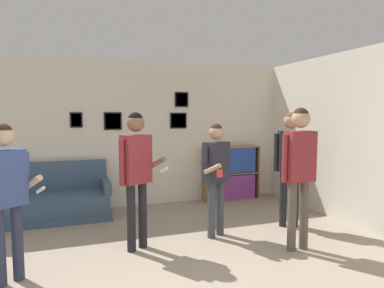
{
  "coord_description": "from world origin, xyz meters",
  "views": [
    {
      "loc": [
        -0.85,
        -2.54,
        1.74
      ],
      "look_at": [
        0.69,
        1.9,
        1.32
      ],
      "focal_mm": 32.0,
      "sensor_mm": 36.0,
      "label": 1
    }
  ],
  "objects_px": {
    "bookshelf": "(231,173)",
    "drinking_cup": "(222,144)",
    "couch": "(54,201)",
    "person_player_foreground_left": "(6,187)",
    "person_player_foreground_center": "(136,165)",
    "person_watcher_holding_cup": "(216,168)",
    "person_spectator_near_bookshelf": "(300,162)",
    "person_spectator_far_right": "(290,156)"
  },
  "relations": [
    {
      "from": "bookshelf",
      "to": "drinking_cup",
      "type": "bearing_deg",
      "value": 179.78
    },
    {
      "from": "couch",
      "to": "bookshelf",
      "type": "bearing_deg",
      "value": 3.33
    },
    {
      "from": "person_player_foreground_left",
      "to": "person_player_foreground_center",
      "type": "bearing_deg",
      "value": 17.73
    },
    {
      "from": "bookshelf",
      "to": "person_player_foreground_left",
      "type": "distance_m",
      "value": 4.35
    },
    {
      "from": "person_watcher_holding_cup",
      "to": "person_spectator_near_bookshelf",
      "type": "xyz_separation_m",
      "value": [
        0.8,
        -0.79,
        0.16
      ]
    },
    {
      "from": "bookshelf",
      "to": "drinking_cup",
      "type": "height_order",
      "value": "drinking_cup"
    },
    {
      "from": "bookshelf",
      "to": "couch",
      "type": "bearing_deg",
      "value": -176.67
    },
    {
      "from": "drinking_cup",
      "to": "person_spectator_near_bookshelf",
      "type": "bearing_deg",
      "value": -91.95
    },
    {
      "from": "person_player_foreground_center",
      "to": "drinking_cup",
      "type": "relative_size",
      "value": 16.9
    },
    {
      "from": "couch",
      "to": "person_spectator_near_bookshelf",
      "type": "distance_m",
      "value": 3.93
    },
    {
      "from": "person_watcher_holding_cup",
      "to": "person_spectator_far_right",
      "type": "bearing_deg",
      "value": 1.38
    },
    {
      "from": "couch",
      "to": "person_player_foreground_center",
      "type": "height_order",
      "value": "person_player_foreground_center"
    },
    {
      "from": "drinking_cup",
      "to": "person_player_foreground_left",
      "type": "bearing_deg",
      "value": -145.49
    },
    {
      "from": "person_player_foreground_left",
      "to": "drinking_cup",
      "type": "xyz_separation_m",
      "value": [
        3.41,
        2.35,
        0.13
      ]
    },
    {
      "from": "person_spectator_far_right",
      "to": "drinking_cup",
      "type": "height_order",
      "value": "person_spectator_far_right"
    },
    {
      "from": "drinking_cup",
      "to": "bookshelf",
      "type": "bearing_deg",
      "value": -0.22
    },
    {
      "from": "couch",
      "to": "person_spectator_far_right",
      "type": "relative_size",
      "value": 1.03
    },
    {
      "from": "bookshelf",
      "to": "person_player_foreground_center",
      "type": "relative_size",
      "value": 0.64
    },
    {
      "from": "person_spectator_far_right",
      "to": "person_spectator_near_bookshelf",
      "type": "bearing_deg",
      "value": -118.17
    },
    {
      "from": "person_watcher_holding_cup",
      "to": "person_player_foreground_left",
      "type": "bearing_deg",
      "value": -167.78
    },
    {
      "from": "bookshelf",
      "to": "person_player_foreground_left",
      "type": "height_order",
      "value": "person_player_foreground_left"
    },
    {
      "from": "person_player_foreground_left",
      "to": "person_watcher_holding_cup",
      "type": "distance_m",
      "value": 2.59
    },
    {
      "from": "couch",
      "to": "bookshelf",
      "type": "height_order",
      "value": "bookshelf"
    },
    {
      "from": "person_player_foreground_left",
      "to": "person_spectator_near_bookshelf",
      "type": "height_order",
      "value": "person_spectator_near_bookshelf"
    },
    {
      "from": "bookshelf",
      "to": "person_watcher_holding_cup",
      "type": "bearing_deg",
      "value": -121.51
    },
    {
      "from": "bookshelf",
      "to": "person_player_foreground_left",
      "type": "bearing_deg",
      "value": -147.14
    },
    {
      "from": "person_watcher_holding_cup",
      "to": "person_spectator_far_right",
      "type": "distance_m",
      "value": 1.24
    },
    {
      "from": "person_spectator_near_bookshelf",
      "to": "drinking_cup",
      "type": "relative_size",
      "value": 17.45
    },
    {
      "from": "person_player_foreground_center",
      "to": "person_watcher_holding_cup",
      "type": "bearing_deg",
      "value": 5.14
    },
    {
      "from": "person_spectator_far_right",
      "to": "person_player_foreground_left",
      "type": "bearing_deg",
      "value": -171.27
    },
    {
      "from": "bookshelf",
      "to": "drinking_cup",
      "type": "xyz_separation_m",
      "value": [
        -0.22,
        0.0,
        0.59
      ]
    },
    {
      "from": "couch",
      "to": "person_player_foreground_center",
      "type": "bearing_deg",
      "value": -57.73
    },
    {
      "from": "couch",
      "to": "bookshelf",
      "type": "relative_size",
      "value": 1.6
    },
    {
      "from": "person_player_foreground_center",
      "to": "person_spectator_far_right",
      "type": "height_order",
      "value": "person_spectator_far_right"
    },
    {
      "from": "person_player_foreground_left",
      "to": "person_spectator_far_right",
      "type": "bearing_deg",
      "value": 8.73
    },
    {
      "from": "person_watcher_holding_cup",
      "to": "drinking_cup",
      "type": "xyz_separation_m",
      "value": [
        0.88,
        1.8,
        0.16
      ]
    },
    {
      "from": "person_player_foreground_center",
      "to": "person_spectator_far_right",
      "type": "bearing_deg",
      "value": 3.19
    },
    {
      "from": "person_player_foreground_center",
      "to": "couch",
      "type": "bearing_deg",
      "value": 122.27
    },
    {
      "from": "person_watcher_holding_cup",
      "to": "person_spectator_near_bookshelf",
      "type": "bearing_deg",
      "value": -44.66
    },
    {
      "from": "couch",
      "to": "person_spectator_near_bookshelf",
      "type": "height_order",
      "value": "person_spectator_near_bookshelf"
    },
    {
      "from": "person_watcher_holding_cup",
      "to": "person_spectator_far_right",
      "type": "height_order",
      "value": "person_spectator_far_right"
    },
    {
      "from": "bookshelf",
      "to": "person_player_foreground_center",
      "type": "height_order",
      "value": "person_player_foreground_center"
    }
  ]
}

